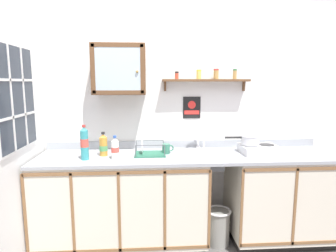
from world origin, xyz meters
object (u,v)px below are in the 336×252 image
Objects in this scene: hot_plate_stove at (259,149)px; saucepan at (250,140)px; bottle_juice_amber_0 at (103,145)px; mug at (166,149)px; wall_cabinet at (119,70)px; bottle_detergent_teal_1 at (84,143)px; warning_sign at (192,108)px; bottle_opaque_white_2 at (115,149)px; sink at (200,156)px; trash_bin at (218,226)px; dish_rack at (149,153)px.

saucepan reaches higher than hot_plate_stove.
bottle_juice_amber_0 is 2.01× the size of mug.
bottle_juice_amber_0 is 0.45× the size of wall_cabinet.
bottle_detergent_teal_1 is 2.79× the size of mug.
saucepan is 1.52× the size of warning_sign.
bottle_opaque_white_2 is 0.95m from warning_sign.
bottle_detergent_teal_1 is (-1.61, -0.15, 0.02)m from saucepan.
bottle_juice_amber_0 is (-0.95, -0.02, 0.13)m from sink.
trash_bin is at bearing -162.01° from saucepan.
warning_sign is at bearing 41.12° from mug.
bottle_opaque_white_2 is at bearing -46.50° from bottle_juice_amber_0.
mug is at bearing -14.40° from wall_cabinet.
warning_sign reaches higher than saucepan.
sink is 0.60m from hot_plate_stove.
warning_sign is (0.90, 0.29, 0.34)m from bottle_juice_amber_0.
sink is 1.12m from bottle_detergent_teal_1.
sink is 2.10× the size of warning_sign.
warning_sign is 0.63× the size of trash_bin.
warning_sign reaches higher than dish_rack.
saucepan is 1.09× the size of bottle_detergent_teal_1.
sink is at bearing 10.63° from bottle_opaque_white_2.
bottle_detergent_teal_1 is (-1.70, -0.13, 0.11)m from hot_plate_stove.
sink is 0.74m from trash_bin.
saucepan is 1.60× the size of bottle_opaque_white_2.
bottle_detergent_teal_1 reaches higher than hot_plate_stove.
trash_bin is at bearing -31.04° from sink.
dish_rack is 2.57× the size of mug.
mug is (0.49, 0.17, -0.05)m from bottle_opaque_white_2.
warning_sign is at bearing 22.05° from bottle_detergent_teal_1.
warning_sign is (-0.65, 0.30, 0.40)m from hot_plate_stove.
wall_cabinet reaches higher than warning_sign.
bottle_juice_amber_0 is at bearing 42.39° from bottle_detergent_teal_1.
bottle_opaque_white_2 is 0.43× the size of wall_cabinet.
warning_sign is at bearing 153.87° from saucepan.
wall_cabinet is at bearing 165.60° from mug.
mug is (0.76, 0.17, -0.10)m from bottle_detergent_teal_1.
bottle_detergent_teal_1 is 1.56m from trash_bin.
wall_cabinet is at bearing -169.87° from warning_sign.
bottle_juice_amber_0 is (-1.55, 0.01, 0.06)m from hot_plate_stove.
bottle_opaque_white_2 reaches higher than mug.
bottle_juice_amber_0 is 0.45m from dish_rack.
hot_plate_stove is 1.22× the size of dish_rack.
wall_cabinet is at bearing 151.82° from dish_rack.
hot_plate_stove is 0.81m from warning_sign.
saucepan is at bearing 0.84° from dish_rack.
warning_sign is (-0.05, 0.27, 0.46)m from sink.
trash_bin is at bearing -7.54° from dish_rack.
wall_cabinet is at bearing 84.33° from bottle_opaque_white_2.
bottle_opaque_white_2 is 1.30m from trash_bin.
trash_bin is at bearing -4.42° from bottle_juice_amber_0.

